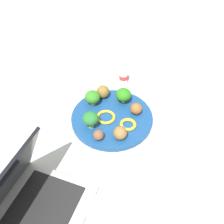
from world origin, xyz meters
name	(u,v)px	position (x,y,z in m)	size (l,w,h in m)	color
ground_plane	(112,119)	(0.00, 0.00, 0.00)	(4.00, 4.00, 0.00)	#B2B2AD
plate	(112,118)	(0.00, 0.00, 0.01)	(0.28, 0.28, 0.02)	navy
broccoli_floret_far_rim	(123,95)	(0.07, -0.04, 0.05)	(0.06, 0.06, 0.06)	#97C973
broccoli_floret_near_rim	(91,119)	(-0.05, 0.06, 0.05)	(0.05, 0.05, 0.06)	#9CCC6C
broccoli_floret_back_left	(93,97)	(0.06, 0.07, 0.05)	(0.05, 0.05, 0.06)	#9AC583
meatball_back_right	(98,135)	(-0.10, 0.03, 0.03)	(0.03, 0.03, 0.03)	brown
meatball_center	(103,92)	(0.10, 0.04, 0.04)	(0.05, 0.05, 0.05)	brown
meatball_mid_right	(136,109)	(0.02, -0.08, 0.04)	(0.04, 0.04, 0.04)	brown
meatball_near_rim	(120,133)	(-0.09, -0.03, 0.04)	(0.04, 0.04, 0.04)	brown
pepper_ring_mid_left	(106,117)	(-0.01, 0.02, 0.02)	(0.07, 0.07, 0.01)	yellow
pepper_ring_center	(128,124)	(-0.04, -0.06, 0.02)	(0.06, 0.06, 0.01)	yellow
napkin	(95,187)	(-0.26, 0.03, 0.00)	(0.17, 0.12, 0.01)	white
fork	(89,183)	(-0.25, 0.04, 0.01)	(0.12, 0.03, 0.01)	silver
knife	(102,185)	(-0.25, 0.01, 0.01)	(0.15, 0.02, 0.01)	silver
yogurt_bottle	(124,76)	(0.21, -0.03, 0.03)	(0.03, 0.03, 0.07)	white
laptop	(21,222)	(-0.38, 0.18, 0.04)	(0.37, 0.30, 0.20)	#B9B9B9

